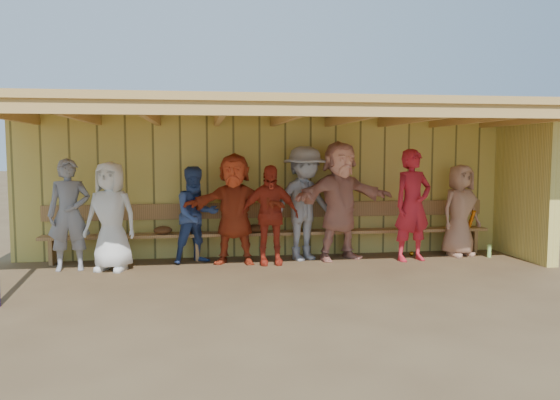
# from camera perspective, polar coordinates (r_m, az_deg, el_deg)

# --- Properties ---
(ground) EXTENTS (90.00, 90.00, 0.00)m
(ground) POSITION_cam_1_polar(r_m,az_deg,el_deg) (8.33, 0.35, -7.43)
(ground) COLOR brown
(ground) RESTS_ON ground
(player_a) EXTENTS (0.66, 0.46, 1.70)m
(player_a) POSITION_cam_1_polar(r_m,az_deg,el_deg) (8.85, -21.17, -1.44)
(player_a) COLOR gray
(player_a) RESTS_ON ground
(player_b) EXTENTS (0.93, 0.74, 1.66)m
(player_b) POSITION_cam_1_polar(r_m,az_deg,el_deg) (8.64, -17.26, -1.63)
(player_b) COLOR white
(player_b) RESTS_ON ground
(player_c) EXTENTS (0.93, 0.84, 1.57)m
(player_c) POSITION_cam_1_polar(r_m,az_deg,el_deg) (8.91, -8.76, -1.56)
(player_c) COLOR #334C8C
(player_c) RESTS_ON ground
(player_d) EXTENTS (0.94, 0.40, 1.59)m
(player_d) POSITION_cam_1_polar(r_m,az_deg,el_deg) (8.71, -1.11, -1.57)
(player_d) COLOR red
(player_d) RESTS_ON ground
(player_e) EXTENTS (1.40, 1.14, 1.89)m
(player_e) POSITION_cam_1_polar(r_m,az_deg,el_deg) (9.05, 2.57, -0.37)
(player_e) COLOR gray
(player_e) RESTS_ON ground
(player_f) EXTENTS (1.93, 1.12, 1.98)m
(player_f) POSITION_cam_1_polar(r_m,az_deg,el_deg) (9.13, 6.28, -0.06)
(player_f) COLOR #E39680
(player_f) RESTS_ON ground
(player_g) EXTENTS (0.75, 0.58, 1.85)m
(player_g) POSITION_cam_1_polar(r_m,az_deg,el_deg) (9.24, 13.69, -0.53)
(player_g) COLOR red
(player_g) RESTS_ON ground
(player_h) EXTENTS (0.89, 0.73, 1.58)m
(player_h) POSITION_cam_1_polar(r_m,az_deg,el_deg) (9.90, 18.29, -1.04)
(player_h) COLOR tan
(player_h) RESTS_ON ground
(player_extra) EXTENTS (1.72, 0.84, 1.78)m
(player_extra) POSITION_cam_1_polar(r_m,az_deg,el_deg) (8.78, -4.79, -0.91)
(player_extra) COLOR #BF3E1E
(player_extra) RESTS_ON ground
(dugout_structure) EXTENTS (8.80, 3.20, 2.50)m
(dugout_structure) POSITION_cam_1_polar(r_m,az_deg,el_deg) (8.87, 2.18, 4.38)
(dugout_structure) COLOR #DFCC5F
(dugout_structure) RESTS_ON ground
(bench) EXTENTS (7.60, 0.34, 0.93)m
(bench) POSITION_cam_1_polar(r_m,az_deg,el_deg) (9.32, -0.68, -2.78)
(bench) COLOR #B4844D
(bench) RESTS_ON ground
(dugout_equipment) EXTENTS (6.48, 0.62, 0.80)m
(dugout_equipment) POSITION_cam_1_polar(r_m,az_deg,el_deg) (9.13, -4.97, -3.20)
(dugout_equipment) COLOR orange
(dugout_equipment) RESTS_ON ground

